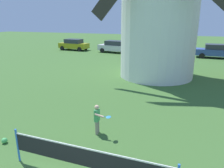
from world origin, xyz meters
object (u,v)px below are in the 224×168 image
at_px(parked_car_mustard, 74,44).
at_px(parked_car_green, 165,49).
at_px(tennis_net, 87,158).
at_px(parked_car_blue, 217,51).
at_px(parked_car_silver, 115,47).
at_px(player_far, 98,118).
at_px(stray_ball, 4,141).

distance_m(parked_car_mustard, parked_car_green, 12.86).
height_order(tennis_net, parked_car_green, parked_car_green).
relative_size(tennis_net, parked_car_blue, 1.08).
distance_m(parked_car_silver, parked_car_green, 6.46).
height_order(parked_car_silver, parked_car_blue, same).
height_order(player_far, parked_car_blue, parked_car_blue).
distance_m(tennis_net, parked_car_blue, 23.16).
distance_m(stray_ball, parked_car_blue, 23.66).
bearing_deg(stray_ball, tennis_net, -9.52).
distance_m(player_far, parked_car_silver, 21.06).
bearing_deg(player_far, parked_car_silver, 107.44).
relative_size(parked_car_mustard, parked_car_silver, 0.92).
distance_m(tennis_net, parked_car_silver, 23.55).
xyz_separation_m(tennis_net, parked_car_green, (-0.58, 22.60, 0.13)).
relative_size(tennis_net, parked_car_silver, 1.03).
relative_size(stray_ball, parked_car_blue, 0.05).
height_order(parked_car_mustard, parked_car_silver, same).
bearing_deg(parked_car_silver, parked_car_mustard, 177.29).
xyz_separation_m(stray_ball, parked_car_mustard, (-9.84, 22.17, 0.71)).
xyz_separation_m(player_far, parked_car_silver, (-6.31, 20.09, 0.14)).
height_order(tennis_net, parked_car_blue, parked_car_blue).
xyz_separation_m(parked_car_silver, parked_car_green, (6.46, 0.13, -0.00)).
bearing_deg(parked_car_silver, parked_car_green, 1.18).
height_order(stray_ball, parked_car_green, parked_car_green).
xyz_separation_m(player_far, parked_car_blue, (5.86, 20.20, 0.14)).
bearing_deg(stray_ball, parked_car_blue, 68.34).
relative_size(parked_car_mustard, parked_car_green, 1.09).
relative_size(tennis_net, player_far, 4.03).
bearing_deg(parked_car_green, stray_ball, -97.81).
bearing_deg(parked_car_green, parked_car_mustard, 179.24).
bearing_deg(parked_car_mustard, stray_ball, -66.07).
relative_size(player_far, parked_car_silver, 0.26).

